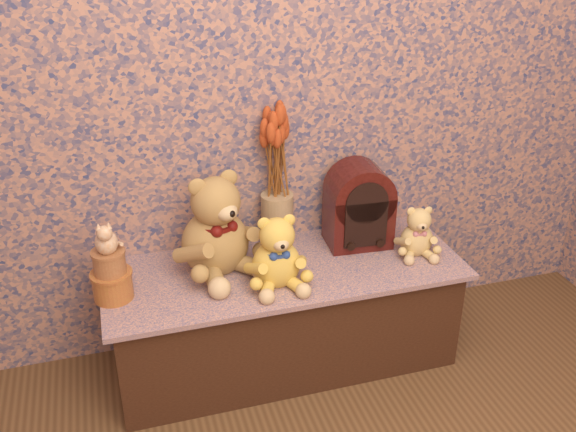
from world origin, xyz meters
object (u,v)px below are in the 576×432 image
at_px(ceramic_vase, 277,219).
at_px(teddy_small, 418,228).
at_px(teddy_medium, 276,247).
at_px(biscuit_tin_lower, 113,285).
at_px(teddy_large, 214,219).
at_px(cathedral_radio, 359,204).
at_px(cat_figurine, 105,235).

bearing_deg(ceramic_vase, teddy_small, -24.62).
bearing_deg(teddy_medium, ceramic_vase, 74.43).
height_order(teddy_small, biscuit_tin_lower, teddy_small).
height_order(teddy_large, teddy_medium, teddy_large).
relative_size(teddy_large, teddy_small, 1.93).
relative_size(cathedral_radio, cat_figurine, 2.72).
relative_size(teddy_large, biscuit_tin_lower, 3.03).
distance_m(teddy_medium, biscuit_tin_lower, 0.58).
relative_size(teddy_medium, teddy_small, 1.35).
height_order(teddy_large, biscuit_tin_lower, teddy_large).
bearing_deg(cathedral_radio, biscuit_tin_lower, -168.52).
xyz_separation_m(teddy_small, cathedral_radio, (-0.19, 0.14, 0.06)).
bearing_deg(cat_figurine, teddy_medium, -4.04).
bearing_deg(ceramic_vase, cathedral_radio, -15.96).
bearing_deg(teddy_medium, cathedral_radio, 26.86).
bearing_deg(biscuit_tin_lower, cat_figurine, 0.00).
relative_size(teddy_medium, cathedral_radio, 0.85).
xyz_separation_m(teddy_medium, cat_figurine, (-0.57, 0.06, 0.10)).
bearing_deg(biscuit_tin_lower, cathedral_radio, 7.53).
height_order(cathedral_radio, biscuit_tin_lower, cathedral_radio).
bearing_deg(cat_figurine, teddy_large, 16.30).
height_order(teddy_medium, cathedral_radio, cathedral_radio).
bearing_deg(teddy_small, cat_figurine, -169.21).
distance_m(cathedral_radio, biscuit_tin_lower, 0.98).
bearing_deg(cat_figurine, ceramic_vase, 20.55).
distance_m(biscuit_tin_lower, cat_figurine, 0.20).
relative_size(biscuit_tin_lower, cat_figurine, 1.09).
bearing_deg(ceramic_vase, cat_figurine, -161.76).
relative_size(teddy_large, cat_figurine, 3.30).
bearing_deg(teddy_large, cat_figurine, 172.57).
distance_m(teddy_medium, cat_figurine, 0.58).
height_order(cathedral_radio, cat_figurine, cathedral_radio).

